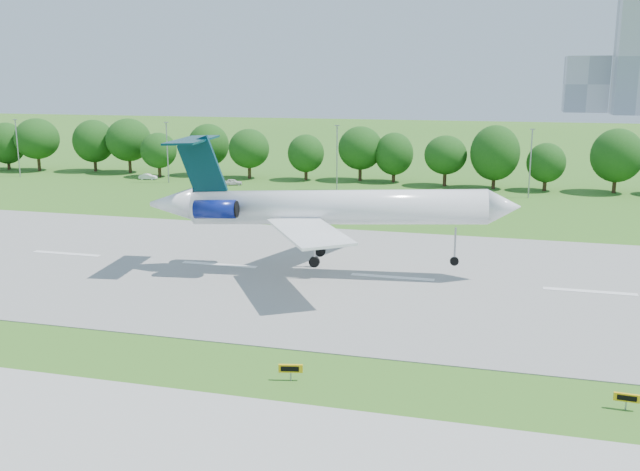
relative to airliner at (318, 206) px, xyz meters
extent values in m
plane|color=#2E691B|center=(8.17, -24.76, -7.53)|extent=(600.00, 600.00, 0.00)
cube|color=gray|center=(8.17, 0.24, -7.49)|extent=(400.00, 45.00, 0.08)
cylinder|color=#382314|center=(-91.83, 67.24, -5.73)|extent=(0.70, 0.70, 3.60)
sphere|color=#133F0F|center=(-91.83, 67.24, -1.33)|extent=(8.40, 8.40, 8.40)
cylinder|color=#382314|center=(-51.83, 67.24, -5.73)|extent=(0.70, 0.70, 3.60)
sphere|color=#133F0F|center=(-51.83, 67.24, -1.33)|extent=(8.40, 8.40, 8.40)
cylinder|color=#382314|center=(-11.83, 67.24, -5.73)|extent=(0.70, 0.70, 3.60)
sphere|color=#133F0F|center=(-11.83, 67.24, -1.33)|extent=(8.40, 8.40, 8.40)
cylinder|color=#382314|center=(28.17, 67.24, -5.73)|extent=(0.70, 0.70, 3.60)
sphere|color=#133F0F|center=(28.17, 67.24, -1.33)|extent=(8.40, 8.40, 8.40)
cylinder|color=gray|center=(-81.83, 57.24, -1.53)|extent=(0.24, 0.24, 12.00)
cube|color=gray|center=(-81.83, 57.24, 4.57)|extent=(0.90, 0.25, 0.18)
cylinder|color=gray|center=(-46.83, 57.24, -1.53)|extent=(0.24, 0.24, 12.00)
cube|color=gray|center=(-46.83, 57.24, 4.57)|extent=(0.90, 0.25, 0.18)
cylinder|color=gray|center=(-11.83, 57.24, -1.53)|extent=(0.24, 0.24, 12.00)
cube|color=gray|center=(-11.83, 57.24, 4.57)|extent=(0.90, 0.25, 0.18)
cylinder|color=gray|center=(23.17, 57.24, -1.53)|extent=(0.24, 0.24, 12.00)
cube|color=gray|center=(23.17, 57.24, 4.57)|extent=(0.90, 0.25, 0.18)
cube|color=#B2B2B7|center=(83.17, 355.24, 23.47)|extent=(22.00, 22.00, 62.00)
cube|color=#B2B2B7|center=(60.17, 380.24, 8.47)|extent=(24.00, 24.00, 32.00)
cylinder|color=white|center=(1.98, 0.24, -0.10)|extent=(31.95, 7.54, 4.59)
cone|color=white|center=(19.36, 2.38, 0.40)|extent=(3.90, 4.09, 3.79)
cone|color=white|center=(-16.23, -2.00, -0.20)|extent=(5.58, 4.29, 3.84)
cube|color=white|center=(1.00, -7.32, -1.21)|extent=(11.75, 14.43, 0.41)
cube|color=white|center=(-0.80, 7.34, -1.21)|extent=(9.26, 14.67, 0.41)
cube|color=#042C36|center=(-12.67, -1.56, 3.86)|extent=(5.53, 1.19, 7.17)
cube|color=#042C36|center=(-13.72, -1.69, 6.89)|extent=(4.58, 10.36, 0.33)
cylinder|color=navy|center=(-10.25, -4.02, -0.14)|extent=(4.70, 2.54, 2.13)
cylinder|color=navy|center=(-10.92, 1.42, -0.14)|extent=(4.70, 2.54, 2.13)
cylinder|color=gray|center=(14.55, 1.79, -3.79)|extent=(0.21, 0.21, 3.69)
cylinder|color=black|center=(14.55, 1.79, -5.64)|extent=(0.98, 0.43, 0.95)
cylinder|color=gray|center=(0.17, -2.32, -3.79)|extent=(0.25, 0.25, 3.69)
cylinder|color=black|center=(0.17, -2.32, -5.64)|extent=(1.21, 0.61, 1.16)
cylinder|color=gray|center=(-0.39, 2.29, -3.79)|extent=(0.25, 0.25, 3.69)
cylinder|color=black|center=(-0.39, 2.29, -5.64)|extent=(1.21, 0.61, 1.16)
cube|color=gray|center=(5.42, -27.73, -7.16)|extent=(0.13, 0.13, 0.76)
cube|color=#E6AE0C|center=(5.42, -27.73, -6.62)|extent=(1.73, 0.56, 0.59)
cube|color=black|center=(5.45, -27.84, -6.62)|extent=(1.27, 0.30, 0.38)
cube|color=gray|center=(27.87, -26.43, -7.18)|extent=(0.11, 0.11, 0.70)
cube|color=#E6AE0C|center=(27.87, -26.43, -6.68)|extent=(1.61, 0.28, 0.55)
cube|color=black|center=(27.86, -26.54, -6.68)|extent=(1.20, 0.10, 0.35)
imported|color=silver|center=(-53.03, 60.16, -6.93)|extent=(3.82, 1.80, 1.21)
imported|color=silver|center=(-33.07, 57.58, -6.92)|extent=(3.87, 2.56, 1.22)
camera|label=1|loc=(19.66, -72.89, 13.77)|focal=40.00mm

